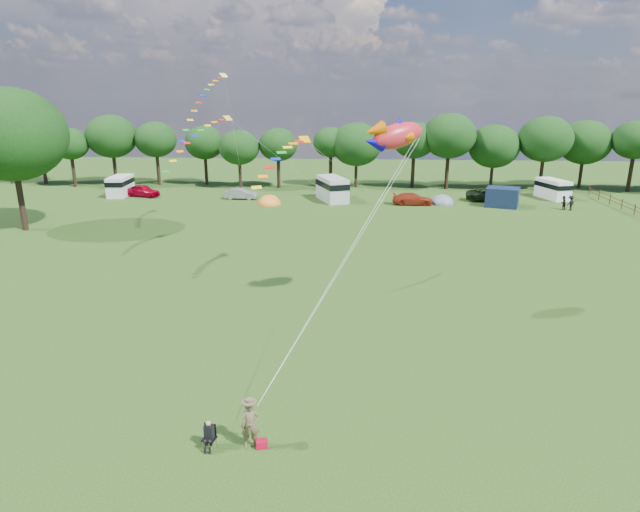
# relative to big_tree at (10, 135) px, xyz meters

# --- Properties ---
(ground_plane) EXTENTS (180.00, 180.00, 0.00)m
(ground_plane) POSITION_rel_big_tree_xyz_m (30.00, -28.00, -9.02)
(ground_plane) COLOR black
(ground_plane) RESTS_ON ground
(tree_line) EXTENTS (102.98, 10.98, 10.27)m
(tree_line) POSITION_rel_big_tree_xyz_m (35.30, 26.99, -2.67)
(tree_line) COLOR black
(tree_line) RESTS_ON ground
(big_tree) EXTENTS (10.00, 10.00, 13.28)m
(big_tree) POSITION_rel_big_tree_xyz_m (0.00, 0.00, 0.00)
(big_tree) COLOR black
(big_tree) RESTS_ON ground
(car_a) EXTENTS (4.90, 3.18, 1.52)m
(car_a) POSITION_rel_big_tree_xyz_m (4.50, 18.09, -8.26)
(car_a) COLOR #A00019
(car_a) RESTS_ON ground
(car_b) EXTENTS (3.85, 1.48, 1.35)m
(car_b) POSITION_rel_big_tree_xyz_m (17.40, 17.25, -8.34)
(car_b) COLOR gray
(car_b) RESTS_ON ground
(car_c) EXTENTS (4.64, 2.03, 1.38)m
(car_c) POSITION_rel_big_tree_xyz_m (38.53, 15.18, -8.33)
(car_c) COLOR maroon
(car_c) RESTS_ON ground
(car_d) EXTENTS (6.08, 3.83, 1.54)m
(car_d) POSITION_rel_big_tree_xyz_m (48.05, 17.85, -8.25)
(car_d) COLOR black
(car_d) RESTS_ON ground
(campervan_a) EXTENTS (2.68, 5.33, 2.52)m
(campervan_a) POSITION_rel_big_tree_xyz_m (1.37, 18.60, -7.66)
(campervan_a) COLOR silver
(campervan_a) RESTS_ON ground
(campervan_c) EXTENTS (4.49, 6.42, 2.90)m
(campervan_c) POSITION_rel_big_tree_xyz_m (28.86, 17.09, -7.46)
(campervan_c) COLOR #B2B2B4
(campervan_c) RESTS_ON ground
(campervan_d) EXTENTS (3.37, 5.30, 2.41)m
(campervan_d) POSITION_rel_big_tree_xyz_m (56.43, 20.39, -7.72)
(campervan_d) COLOR white
(campervan_d) RESTS_ON ground
(tent_orange) EXTENTS (2.86, 3.14, 2.24)m
(tent_orange) POSITION_rel_big_tree_xyz_m (21.49, 14.18, -9.00)
(tent_orange) COLOR orange
(tent_orange) RESTS_ON ground
(tent_greyblue) EXTENTS (2.91, 3.19, 2.16)m
(tent_greyblue) POSITION_rel_big_tree_xyz_m (42.18, 16.08, -9.00)
(tent_greyblue) COLOR slate
(tent_greyblue) RESTS_ON ground
(awning_navy) EXTENTS (4.34, 3.94, 2.23)m
(awning_navy) POSITION_rel_big_tree_xyz_m (48.85, 14.80, -7.90)
(awning_navy) COLOR #121E3A
(awning_navy) RESTS_ON ground
(kite_flyer) EXTENTS (0.77, 0.59, 1.88)m
(kite_flyer) POSITION_rel_big_tree_xyz_m (28.25, -31.41, -8.08)
(kite_flyer) COLOR brown
(kite_flyer) RESTS_ON ground
(camp_chair) EXTENTS (0.54, 0.55, 1.15)m
(camp_chair) POSITION_rel_big_tree_xyz_m (26.75, -31.55, -8.33)
(camp_chair) COLOR #99999E
(camp_chair) RESTS_ON ground
(kite_bag) EXTENTS (0.50, 0.41, 0.31)m
(kite_bag) POSITION_rel_big_tree_xyz_m (28.65, -31.41, -8.86)
(kite_bag) COLOR #BA0827
(kite_bag) RESTS_ON ground
(fish_kite) EXTENTS (3.77, 2.75, 2.03)m
(fish_kite) POSITION_rel_big_tree_xyz_m (33.84, -18.65, 1.39)
(fish_kite) COLOR red
(fish_kite) RESTS_ON ground
(streamer_kite_a) EXTENTS (3.39, 5.63, 5.78)m
(streamer_kite_a) POSITION_rel_big_tree_xyz_m (18.52, 0.11, 3.37)
(streamer_kite_a) COLOR #F1FF2E
(streamer_kite_a) RESTS_ON ground
(streamer_kite_b) EXTENTS (4.27, 4.71, 3.80)m
(streamer_kite_b) POSITION_rel_big_tree_xyz_m (20.55, -8.69, 0.73)
(streamer_kite_b) COLOR yellow
(streamer_kite_b) RESTS_ON ground
(streamer_kite_c) EXTENTS (3.29, 4.97, 2.84)m
(streamer_kite_c) POSITION_rel_big_tree_xyz_m (27.37, -13.74, -0.10)
(streamer_kite_c) COLOR #FF9E00
(streamer_kite_c) RESTS_ON ground
(walker_a) EXTENTS (0.88, 0.78, 1.55)m
(walker_a) POSITION_rel_big_tree_xyz_m (55.35, 13.63, -8.24)
(walker_a) COLOR black
(walker_a) RESTS_ON ground
(walker_b) EXTENTS (1.20, 1.05, 1.71)m
(walker_b) POSITION_rel_big_tree_xyz_m (55.99, 13.10, -8.16)
(walker_b) COLOR black
(walker_b) RESTS_ON ground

